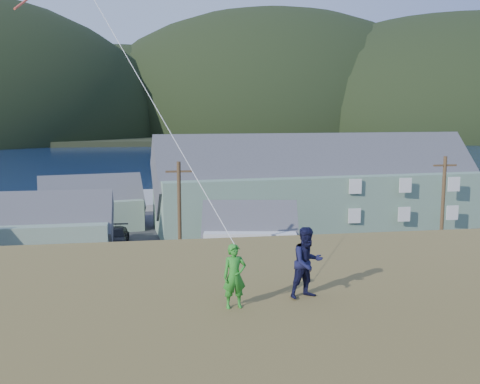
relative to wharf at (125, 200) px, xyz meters
name	(u,v)px	position (x,y,z in m)	size (l,w,h in m)	color
ground	(192,308)	(6.00, -40.00, -0.45)	(900.00, 900.00, 0.00)	#0A1638
grass_strip	(195,320)	(6.00, -42.00, -0.40)	(110.00, 8.00, 0.10)	#4C3D19
waterfront_lot	(179,242)	(6.00, -23.00, -0.39)	(72.00, 36.00, 0.12)	#28282B
wharf	(125,200)	(0.00, 0.00, 0.00)	(26.00, 14.00, 0.90)	gray
far_shore	(156,131)	(6.00, 290.00, 0.55)	(900.00, 320.00, 2.00)	black
far_hills	(219,132)	(41.59, 239.38, 1.55)	(760.00, 265.00, 143.00)	black
lodge	(319,185)	(20.49, -18.94, 4.05)	(33.97, 12.39, 11.69)	gray
shed_palegreen_near	(55,229)	(-4.03, -26.91, 2.03)	(9.11, 5.81, 6.55)	slate
shed_white	(250,235)	(11.17, -30.78, 1.82)	(8.07, 6.03, 5.86)	silver
shed_palegreen_far	(92,205)	(-2.35, -16.14, 2.15)	(10.95, 7.47, 6.78)	gray
utility_poles	(193,232)	(6.21, -38.50, 3.93)	(33.60, 0.24, 8.73)	#47331E
parked_cars	(89,227)	(-2.38, -18.62, 0.39)	(25.94, 14.05, 1.57)	black
kite_flyer_green	(234,276)	(5.64, -59.41, 7.48)	(0.53, 0.35, 1.46)	#278524
kite_flyer_navy	(307,263)	(7.44, -59.01, 7.60)	(0.83, 0.64, 1.70)	#131435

